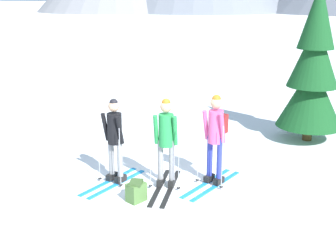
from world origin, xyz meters
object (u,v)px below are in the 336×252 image
(skier_in_green, at_px, (166,140))
(skier_in_pink, at_px, (216,134))
(pine_tree_near, at_px, (313,70))
(backpack_on_snow_front, at_px, (136,191))
(skier_in_black, at_px, (114,138))

(skier_in_green, distance_m, skier_in_pink, 0.95)
(pine_tree_near, bearing_deg, backpack_on_snow_front, -132.25)
(skier_in_black, distance_m, backpack_on_snow_front, 1.21)
(skier_in_pink, distance_m, pine_tree_near, 3.80)
(backpack_on_snow_front, bearing_deg, pine_tree_near, 47.75)
(pine_tree_near, distance_m, backpack_on_snow_front, 5.56)
(skier_in_green, xyz_separation_m, backpack_on_snow_front, (-0.44, -0.70, -0.76))
(skier_in_black, height_order, skier_in_pink, skier_in_pink)
(skier_in_green, relative_size, backpack_on_snow_front, 4.31)
(backpack_on_snow_front, bearing_deg, skier_in_black, 125.83)
(skier_in_black, height_order, backpack_on_snow_front, skier_in_black)
(skier_in_pink, bearing_deg, pine_tree_near, 53.14)
(skier_in_black, relative_size, backpack_on_snow_front, 4.18)
(skier_in_pink, relative_size, pine_tree_near, 0.46)
(skier_in_black, xyz_separation_m, backpack_on_snow_front, (0.57, -0.78, -0.72))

